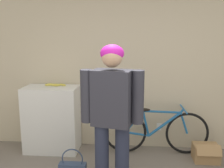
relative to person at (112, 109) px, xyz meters
The scene contains 6 objects.
wall_back 1.38m from the person, 84.97° to the left, with size 8.00×0.07×2.60m.
side_shelf 1.57m from the person, 134.72° to the left, with size 0.84×0.48×1.04m.
person is the anchor object (origin of this frame).
bicycle 1.40m from the person, 60.95° to the left, with size 1.63×0.46×0.74m.
banana 1.51m from the person, 131.15° to the left, with size 0.36×0.10×0.04m.
cardboard_box 1.83m from the person, 33.73° to the left, with size 0.36×0.36×0.30m.
Camera 1 is at (0.12, -1.83, 1.88)m, focal length 42.00 mm.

